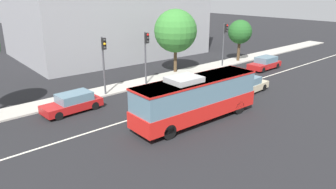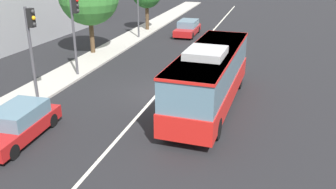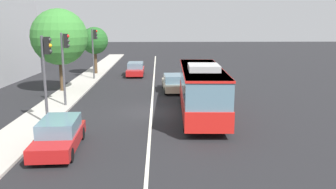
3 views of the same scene
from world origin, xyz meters
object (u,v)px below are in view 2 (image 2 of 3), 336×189
at_px(sedan_red_ahead, 188,28).
at_px(traffic_light_near_corner, 75,23).
at_px(transit_bus, 210,75).
at_px(traffic_light_far_corner, 139,0).
at_px(sedan_red, 18,124).
at_px(sedan_beige, 210,54).
at_px(traffic_light_mid_block, 32,39).

xyz_separation_m(sedan_red_ahead, traffic_light_near_corner, (-14.44, 3.92, 2.84)).
bearing_deg(traffic_light_near_corner, transit_bus, -17.67).
bearing_deg(traffic_light_far_corner, sedan_red, -85.11).
xyz_separation_m(sedan_red_ahead, sedan_beige, (-8.96, -3.88, 0.00)).
distance_m(traffic_light_mid_block, traffic_light_far_corner, 16.39).
bearing_deg(sedan_beige, transit_bus, -173.10).
xyz_separation_m(transit_bus, traffic_light_mid_block, (-2.01, 9.02, 1.75)).
relative_size(sedan_red, traffic_light_far_corner, 0.88).
bearing_deg(traffic_light_near_corner, traffic_light_mid_block, -89.37).
distance_m(sedan_red, sedan_red_ahead, 23.07).
distance_m(transit_bus, traffic_light_mid_block, 9.40).
bearing_deg(sedan_red, sedan_beige, 154.00).
relative_size(sedan_red, sedan_beige, 1.00).
xyz_separation_m(sedan_red_ahead, traffic_light_far_corner, (-2.72, 3.98, 2.84)).
relative_size(sedan_red_ahead, traffic_light_near_corner, 0.87).
bearing_deg(sedan_beige, sedan_red, 153.87).
distance_m(sedan_beige, traffic_light_far_corner, 10.43).
relative_size(transit_bus, sedan_beige, 2.20).
height_order(sedan_beige, traffic_light_near_corner, traffic_light_near_corner).
height_order(sedan_red, traffic_light_near_corner, traffic_light_near_corner).
xyz_separation_m(sedan_beige, traffic_light_far_corner, (6.24, 7.86, 2.84)).
xyz_separation_m(transit_bus, sedan_red, (-5.86, 7.43, -1.09)).
relative_size(sedan_beige, traffic_light_mid_block, 0.88).
distance_m(transit_bus, sedan_red, 9.52).
height_order(transit_bus, traffic_light_near_corner, traffic_light_near_corner).
bearing_deg(traffic_light_far_corner, traffic_light_near_corner, -89.95).
distance_m(sedan_red_ahead, traffic_light_near_corner, 15.23).
xyz_separation_m(traffic_light_mid_block, traffic_light_far_corner, (16.39, 0.24, 0.00)).
relative_size(traffic_light_mid_block, traffic_light_far_corner, 1.00).
bearing_deg(sedan_red_ahead, traffic_light_far_corner, -55.99).
relative_size(transit_bus, sedan_red_ahead, 2.24).
distance_m(transit_bus, sedan_red_ahead, 17.93).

